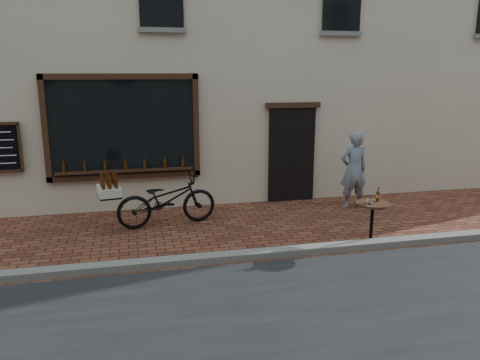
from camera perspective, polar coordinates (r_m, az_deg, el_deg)
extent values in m
plane|color=#51241A|center=(7.63, 0.99, -10.14)|extent=(90.00, 90.00, 0.00)
cube|color=slate|center=(7.79, 0.63, -9.17)|extent=(90.00, 0.25, 0.12)
cube|color=black|center=(10.33, -14.06, 6.25)|extent=(3.00, 0.06, 2.00)
cube|color=black|center=(10.24, -14.39, 12.13)|extent=(3.24, 0.10, 0.12)
cube|color=black|center=(10.48, -13.74, 0.48)|extent=(3.24, 0.10, 0.12)
cube|color=black|center=(10.45, -22.67, 5.71)|extent=(0.12, 0.10, 2.24)
cube|color=black|center=(10.39, -5.38, 6.62)|extent=(0.12, 0.10, 2.24)
cube|color=black|center=(10.40, -13.78, 1.12)|extent=(2.90, 0.16, 0.05)
cube|color=black|center=(11.04, 6.29, 3.05)|extent=(1.10, 0.10, 2.20)
cube|color=black|center=(10.88, 6.50, 9.05)|extent=(1.30, 0.10, 0.12)
cube|color=black|center=(10.68, -26.94, 3.54)|extent=(0.62, 0.04, 0.92)
cylinder|color=#3D1C07|center=(10.48, -20.66, 1.40)|extent=(0.06, 0.06, 0.19)
cylinder|color=#3D1C07|center=(10.43, -18.40, 1.52)|extent=(0.06, 0.06, 0.19)
cylinder|color=#3D1C07|center=(10.40, -16.11, 1.65)|extent=(0.06, 0.06, 0.19)
cylinder|color=#3D1C07|center=(10.38, -13.82, 1.76)|extent=(0.06, 0.06, 0.19)
cylinder|color=#3D1C07|center=(10.38, -11.52, 1.88)|extent=(0.06, 0.06, 0.19)
cylinder|color=#3D1C07|center=(10.40, -9.22, 1.99)|extent=(0.06, 0.06, 0.19)
cylinder|color=#3D1C07|center=(10.43, -6.94, 2.10)|extent=(0.06, 0.06, 0.19)
imported|color=black|center=(9.42, -8.91, -2.39)|extent=(2.08, 1.02, 1.04)
cube|color=black|center=(9.18, -15.64, -1.86)|extent=(0.48, 0.62, 0.03)
cube|color=beige|center=(9.16, -15.68, -1.26)|extent=(0.49, 0.64, 0.16)
cylinder|color=#3D1C07|center=(8.92, -14.84, -0.31)|extent=(0.06, 0.06, 0.22)
cylinder|color=#3D1C07|center=(8.91, -15.58, -0.38)|extent=(0.06, 0.06, 0.22)
cylinder|color=#3D1C07|center=(8.90, -16.32, -0.45)|extent=(0.06, 0.06, 0.22)
cylinder|color=#3D1C07|center=(9.06, -14.97, -0.13)|extent=(0.06, 0.06, 0.22)
cylinder|color=#3D1C07|center=(9.05, -15.69, -0.19)|extent=(0.06, 0.06, 0.22)
cylinder|color=#3D1C07|center=(9.03, -16.42, -0.25)|extent=(0.06, 0.06, 0.22)
cylinder|color=#3D1C07|center=(9.19, -15.09, 0.06)|extent=(0.06, 0.06, 0.22)
cylinder|color=#3D1C07|center=(9.18, -15.81, -0.01)|extent=(0.06, 0.06, 0.22)
cylinder|color=#3D1C07|center=(9.17, -16.52, -0.07)|extent=(0.06, 0.06, 0.22)
cylinder|color=#3D1C07|center=(9.33, -15.21, 0.24)|extent=(0.06, 0.06, 0.22)
cylinder|color=#3D1C07|center=(9.32, -15.91, 0.17)|extent=(0.06, 0.06, 0.22)
cylinder|color=black|center=(8.74, 15.59, -7.45)|extent=(0.44, 0.44, 0.03)
cylinder|color=black|center=(8.63, 15.74, -5.17)|extent=(0.06, 0.06, 0.70)
cylinder|color=black|center=(8.52, 15.89, -2.81)|extent=(0.60, 0.60, 0.04)
cylinder|color=gold|center=(8.60, 16.45, -1.92)|extent=(0.06, 0.06, 0.06)
cylinder|color=white|center=(8.39, 15.56, -2.43)|extent=(0.08, 0.08, 0.13)
imported|color=slate|center=(10.71, 13.67, 1.17)|extent=(0.64, 0.42, 1.73)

